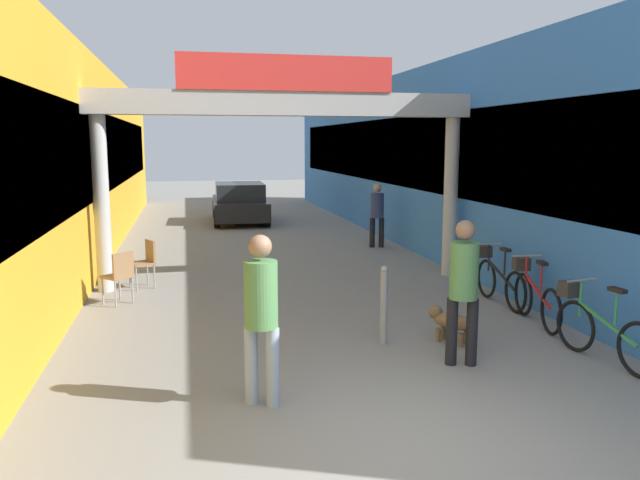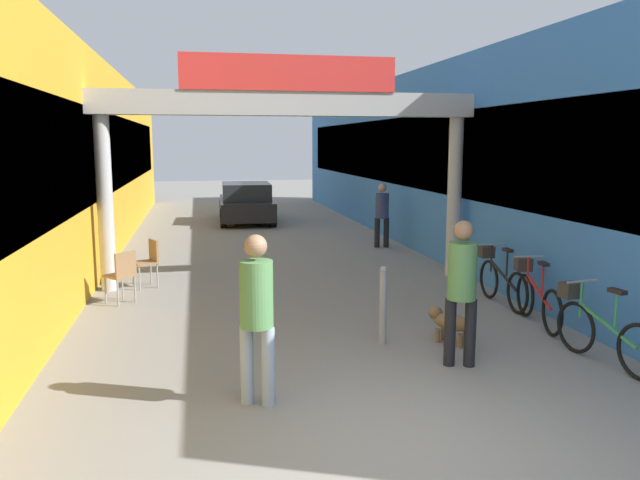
% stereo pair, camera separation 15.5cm
% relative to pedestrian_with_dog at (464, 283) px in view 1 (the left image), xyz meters
% --- Properties ---
extents(ground_plane, '(80.00, 80.00, 0.00)m').
position_rel_pedestrian_with_dog_xyz_m(ground_plane, '(-1.36, -2.00, -1.03)').
color(ground_plane, gray).
extents(storefront_left, '(3.00, 26.00, 4.45)m').
position_rel_pedestrian_with_dog_xyz_m(storefront_left, '(-6.45, 9.00, 1.20)').
color(storefront_left, gold).
rests_on(storefront_left, ground_plane).
extents(storefront_right, '(3.00, 26.00, 4.45)m').
position_rel_pedestrian_with_dog_xyz_m(storefront_right, '(3.74, 9.00, 1.20)').
color(storefront_right, blue).
rests_on(storefront_right, ground_plane).
extents(arcade_sign_gateway, '(7.40, 0.47, 4.26)m').
position_rel_pedestrian_with_dog_xyz_m(arcade_sign_gateway, '(-1.36, 4.90, 2.02)').
color(arcade_sign_gateway, '#B2B2B2').
rests_on(arcade_sign_gateway, ground_plane).
extents(pedestrian_with_dog, '(0.43, 0.43, 1.78)m').
position_rel_pedestrian_with_dog_xyz_m(pedestrian_with_dog, '(0.00, 0.00, 0.00)').
color(pedestrian_with_dog, black).
rests_on(pedestrian_with_dog, ground_plane).
extents(pedestrian_companion, '(0.46, 0.46, 1.78)m').
position_rel_pedestrian_with_dog_xyz_m(pedestrian_companion, '(-2.51, -0.66, 0.00)').
color(pedestrian_companion, '#8C9EB2').
rests_on(pedestrian_companion, ground_plane).
extents(pedestrian_carrying_crate, '(0.39, 0.37, 1.64)m').
position_rel_pedestrian_with_dog_xyz_m(pedestrian_carrying_crate, '(1.57, 8.50, -0.09)').
color(pedestrian_carrying_crate, black).
rests_on(pedestrian_carrying_crate, ground_plane).
extents(dog_on_leash, '(0.56, 0.65, 0.47)m').
position_rel_pedestrian_with_dog_xyz_m(dog_on_leash, '(0.22, 0.86, -0.73)').
color(dog_on_leash, brown).
rests_on(dog_on_leash, ground_plane).
extents(bicycle_green_nearest, '(0.46, 1.68, 0.98)m').
position_rel_pedestrian_with_dog_xyz_m(bicycle_green_nearest, '(1.72, -0.23, -0.59)').
color(bicycle_green_nearest, black).
rests_on(bicycle_green_nearest, ground_plane).
extents(bicycle_red_second, '(0.46, 1.68, 0.98)m').
position_rel_pedestrian_with_dog_xyz_m(bicycle_red_second, '(1.85, 1.47, -0.59)').
color(bicycle_red_second, black).
rests_on(bicycle_red_second, ground_plane).
extents(bicycle_black_third, '(0.46, 1.69, 0.98)m').
position_rel_pedestrian_with_dog_xyz_m(bicycle_black_third, '(1.86, 2.63, -0.59)').
color(bicycle_black_third, black).
rests_on(bicycle_black_third, ground_plane).
extents(bollard_post_metal, '(0.10, 0.10, 1.07)m').
position_rel_pedestrian_with_dog_xyz_m(bollard_post_metal, '(-0.67, 0.99, -0.48)').
color(bollard_post_metal, gray).
rests_on(bollard_post_metal, ground_plane).
extents(cafe_chair_wood_nearer, '(0.57, 0.57, 0.89)m').
position_rel_pedestrian_with_dog_xyz_m(cafe_chair_wood_nearer, '(-4.34, 3.86, -0.49)').
color(cafe_chair_wood_nearer, gray).
rests_on(cafe_chair_wood_nearer, ground_plane).
extents(cafe_chair_wood_farther, '(0.53, 0.53, 0.89)m').
position_rel_pedestrian_with_dog_xyz_m(cafe_chair_wood_farther, '(-4.00, 5.05, -0.49)').
color(cafe_chair_wood_farther, gray).
rests_on(cafe_chair_wood_farther, ground_plane).
extents(parked_car_black, '(1.90, 4.05, 1.33)m').
position_rel_pedestrian_with_dog_xyz_m(parked_car_black, '(-1.44, 14.47, -0.38)').
color(parked_car_black, black).
rests_on(parked_car_black, ground_plane).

